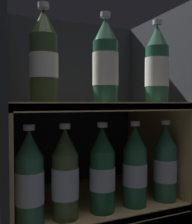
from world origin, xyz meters
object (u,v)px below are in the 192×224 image
Objects in this scene: bottle_lower_front_0 at (30,180)px; bottle_lower_front_1 at (65,176)px; bottle_upper_front_1 at (106,63)px; bottle_lower_front_2 at (102,172)px; bottle_lower_front_3 at (135,168)px; bottle_lower_front_4 at (165,164)px; bottle_upper_front_2 at (157,67)px; bottle_upper_front_0 at (44,59)px.

bottle_lower_front_0 is 0.10m from bottle_lower_front_1.
bottle_lower_front_2 is at bearing 180.00° from bottle_upper_front_1.
bottle_lower_front_0 is at bearing 180.00° from bottle_lower_front_1.
bottle_upper_front_1 is 1.00× the size of bottle_lower_front_3.
bottle_lower_front_4 is at bearing 0.00° from bottle_lower_front_0.
bottle_lower_front_1 is at bearing 0.00° from bottle_lower_front_0.
bottle_lower_front_2 is 0.22m from bottle_lower_front_4.
bottle_upper_front_1 is at bearing 0.00° from bottle_lower_front_1.
bottle_upper_front_2 reaches higher than bottle_lower_front_4.
bottle_upper_front_2 is at bearing 180.00° from bottle_lower_front_4.
bottle_lower_front_1 is at bearing 180.00° from bottle_upper_front_1.
bottle_upper_front_2 is 1.00× the size of bottle_lower_front_4.
bottle_upper_front_0 is 1.00× the size of bottle_lower_front_4.
bottle_upper_front_0 is at bearing 180.00° from bottle_upper_front_2.
bottle_lower_front_0 is 0.43m from bottle_lower_front_4.
bottle_upper_front_1 reaches higher than bottle_lower_front_2.
bottle_upper_front_2 is 0.32m from bottle_lower_front_3.
bottle_lower_front_2 and bottle_lower_front_3 have the same top height.
bottle_upper_front_0 is 1.00× the size of bottle_lower_front_1.
bottle_lower_front_3 and bottle_lower_front_4 have the same top height.
bottle_lower_front_2 and bottle_lower_front_4 have the same top height.
bottle_lower_front_0 is (-0.40, 0.00, -0.31)m from bottle_upper_front_2.
bottle_lower_front_4 is (0.34, 0.00, 0.00)m from bottle_lower_front_1.
bottle_lower_front_4 is (0.11, 0.00, -0.00)m from bottle_lower_front_3.
bottle_lower_front_3 is (0.10, 0.00, -0.31)m from bottle_upper_front_1.
bottle_lower_front_4 is (0.21, 0.00, -0.31)m from bottle_upper_front_1.
bottle_lower_front_2 is at bearing 180.00° from bottle_lower_front_3.
bottle_lower_front_1 is 1.00× the size of bottle_lower_front_3.
bottle_upper_front_2 is at bearing 0.00° from bottle_lower_front_0.
bottle_lower_front_1 is 0.11m from bottle_lower_front_2.
bottle_upper_front_1 is 1.00× the size of bottle_lower_front_2.
bottle_upper_front_2 reaches higher than bottle_lower_front_2.
bottle_lower_front_0 is at bearing 180.00° from bottle_lower_front_3.
bottle_upper_front_2 is at bearing 0.00° from bottle_lower_front_2.
bottle_upper_front_0 is 0.32m from bottle_lower_front_1.
bottle_lower_front_1 is at bearing 180.00° from bottle_upper_front_2.
bottle_upper_front_1 is 0.38m from bottle_lower_front_4.
bottle_upper_front_0 reaches higher than bottle_lower_front_4.
bottle_upper_front_0 is 1.00× the size of bottle_lower_front_3.
bottle_upper_front_2 reaches higher than bottle_lower_front_3.
bottle_upper_front_0 and bottle_upper_front_2 have the same top height.
bottle_lower_front_0 and bottle_lower_front_3 have the same top height.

